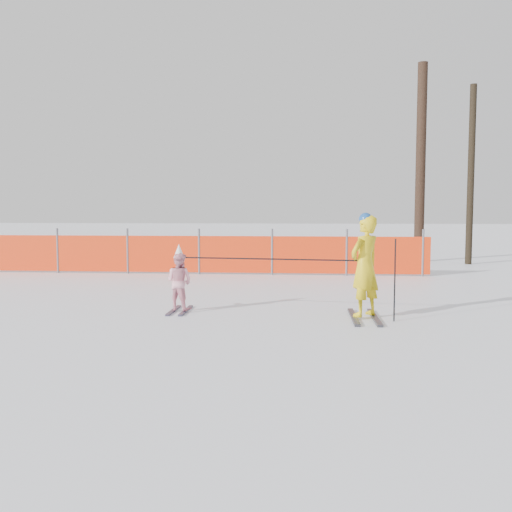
% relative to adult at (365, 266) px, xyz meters
% --- Properties ---
extents(ground, '(120.00, 120.00, 0.00)m').
position_rel_adult_xyz_m(ground, '(-1.79, -0.34, -0.86)').
color(ground, white).
rests_on(ground, ground).
extents(adult, '(0.70, 1.41, 1.73)m').
position_rel_adult_xyz_m(adult, '(0.00, 0.00, 0.00)').
color(adult, black).
rests_on(adult, ground).
extents(child, '(0.59, 0.95, 1.18)m').
position_rel_adult_xyz_m(child, '(-3.15, 0.38, -0.32)').
color(child, black).
rests_on(child, ground).
extents(ski_poles, '(3.49, 0.59, 1.32)m').
position_rel_adult_xyz_m(ski_poles, '(-0.95, 0.07, -0.00)').
color(ski_poles, black).
rests_on(ski_poles, ground).
extents(safety_fence, '(16.23, 0.06, 1.25)m').
position_rel_adult_xyz_m(safety_fence, '(-5.75, 6.03, -0.30)').
color(safety_fence, '#595960').
rests_on(safety_fence, ground).
extents(tree_trunks, '(1.70, 1.06, 6.62)m').
position_rel_adult_xyz_m(tree_trunks, '(3.29, 10.13, 2.33)').
color(tree_trunks, black).
rests_on(tree_trunks, ground).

